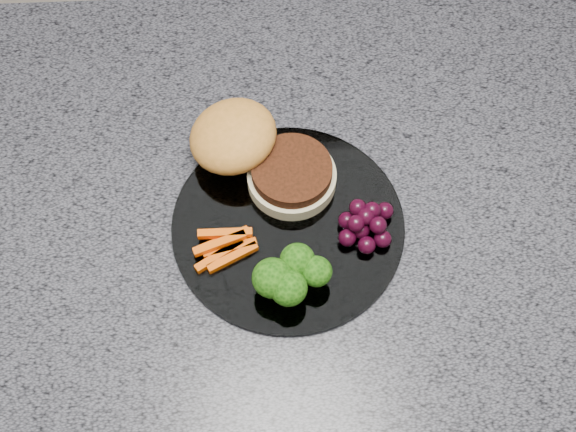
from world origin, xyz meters
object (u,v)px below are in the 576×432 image
object	(u,v)px
island_cabinet	(279,331)
burger	(254,152)
grape_bunch	(366,223)
plate	(288,226)

from	to	relation	value
island_cabinet	burger	world-z (taller)	burger
island_cabinet	grape_bunch	xyz separation A→B (m)	(0.10, -0.06, 0.49)
plate	burger	xyz separation A→B (m)	(-0.04, 0.08, 0.03)
burger	grape_bunch	size ratio (longest dim) A/B	2.99
burger	grape_bunch	bearing A→B (deg)	-19.83
island_cabinet	grape_bunch	world-z (taller)	grape_bunch
island_cabinet	plate	xyz separation A→B (m)	(0.01, -0.05, 0.47)
grape_bunch	burger	bearing A→B (deg)	142.60
burger	plate	bearing A→B (deg)	-49.11
island_cabinet	burger	xyz separation A→B (m)	(-0.02, 0.04, 0.50)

